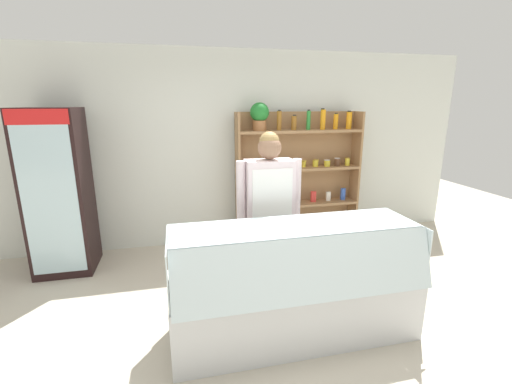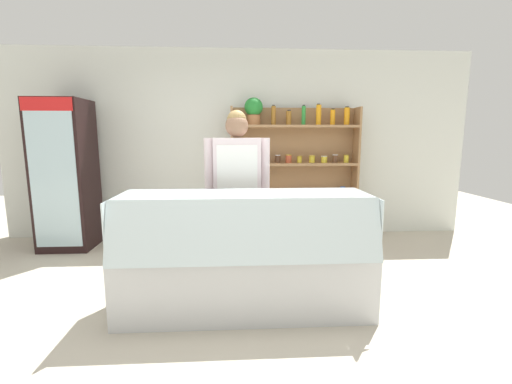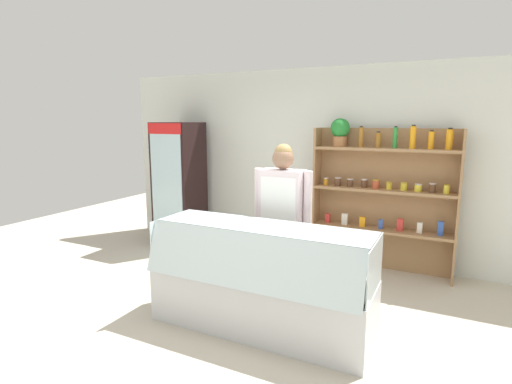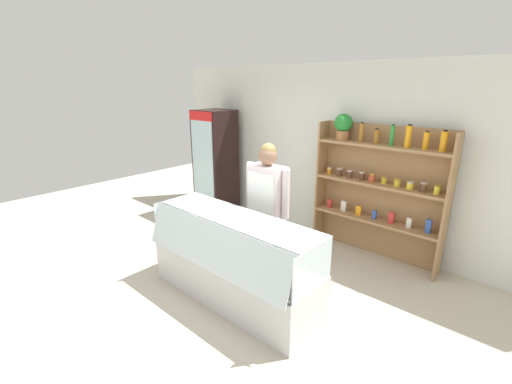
{
  "view_description": "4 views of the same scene",
  "coord_description": "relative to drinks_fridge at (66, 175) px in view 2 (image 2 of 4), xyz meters",
  "views": [
    {
      "loc": [
        -0.9,
        -2.52,
        1.99
      ],
      "look_at": [
        -0.16,
        0.69,
        1.13
      ],
      "focal_mm": 24.0,
      "sensor_mm": 36.0,
      "label": 1
    },
    {
      "loc": [
        -0.04,
        -2.8,
        1.48
      ],
      "look_at": [
        0.14,
        0.44,
        0.95
      ],
      "focal_mm": 24.0,
      "sensor_mm": 36.0,
      "label": 2
    },
    {
      "loc": [
        1.57,
        -3.23,
        1.96
      ],
      "look_at": [
        -0.26,
        0.45,
        1.23
      ],
      "focal_mm": 28.0,
      "sensor_mm": 36.0,
      "label": 3
    },
    {
      "loc": [
        2.51,
        -2.44,
        2.39
      ],
      "look_at": [
        -0.21,
        0.62,
        1.1
      ],
      "focal_mm": 24.0,
      "sensor_mm": 36.0,
      "label": 4
    }
  ],
  "objects": [
    {
      "name": "shop_clerk",
      "position": [
        2.24,
        -1.16,
        0.06
      ],
      "size": [
        0.66,
        0.25,
        1.73
      ],
      "color": "#2D2D38",
      "rests_on": "ground"
    },
    {
      "name": "deli_display_case",
      "position": [
        2.29,
        -1.81,
        -0.66
      ],
      "size": [
        2.1,
        0.74,
        1.01
      ],
      "color": "silver",
      "rests_on": "ground"
    },
    {
      "name": "ground_plane",
      "position": [
        2.28,
        -1.79,
        -0.97
      ],
      "size": [
        12.0,
        12.0,
        0.0
      ],
      "primitive_type": "plane",
      "color": "beige"
    },
    {
      "name": "back_wall",
      "position": [
        2.28,
        0.52,
        0.38
      ],
      "size": [
        6.8,
        0.1,
        2.7
      ],
      "primitive_type": "cube",
      "color": "silver",
      "rests_on": "ground"
    },
    {
      "name": "drinks_fridge",
      "position": [
        0.0,
        0.0,
        0.0
      ],
      "size": [
        0.64,
        0.63,
        1.94
      ],
      "color": "black",
      "rests_on": "ground"
    },
    {
      "name": "shelving_unit",
      "position": [
        3.0,
        0.27,
        0.14
      ],
      "size": [
        1.79,
        0.29,
        2.0
      ],
      "color": "#9E754C",
      "rests_on": "ground"
    }
  ]
}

